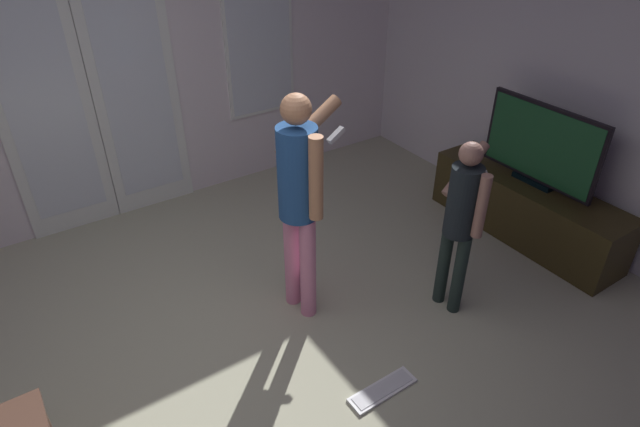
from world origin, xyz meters
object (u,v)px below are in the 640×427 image
Objects in this scene: flat_screen_tv at (541,146)px; person_adult at (300,190)px; tv_stand at (526,209)px; person_child at (462,214)px; loose_keyboard at (383,390)px.

person_adult reaches higher than flat_screen_tv.
person_child is at bearing -166.34° from tv_stand.
tv_stand is 1.67× the size of flat_screen_tv.
flat_screen_tv reaches higher than loose_keyboard.
person_adult reaches higher than tv_stand.
tv_stand is 1.29m from person_child.
tv_stand is 3.76× the size of loose_keyboard.
person_child is 2.87× the size of loose_keyboard.
loose_keyboard is (-0.87, -0.34, -0.75)m from person_child.
person_child reaches higher than tv_stand.
flat_screen_tv is 0.63× the size of person_adult.
loose_keyboard is at bearing -158.57° from person_child.
person_child is (-1.15, -0.28, -0.07)m from flat_screen_tv.
flat_screen_tv is at bearing 17.19° from loose_keyboard.
person_child is at bearing -32.77° from person_adult.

